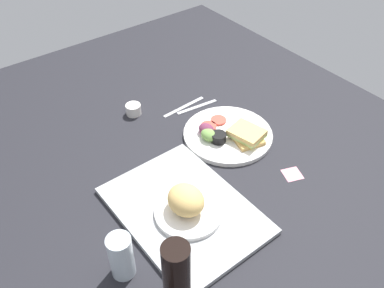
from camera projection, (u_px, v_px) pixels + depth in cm
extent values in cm
cube|color=black|center=(203.00, 156.00, 138.47)|extent=(190.00, 150.00, 3.00)
cube|color=#9EA0A3|center=(184.00, 210.00, 118.01)|extent=(45.30, 33.41, 1.60)
cylinder|color=white|center=(189.00, 212.00, 115.68)|extent=(19.33, 19.33, 1.40)
ellipsoid|color=#DBB266|center=(186.00, 200.00, 112.99)|extent=(11.23, 9.70, 7.66)
cylinder|color=white|center=(228.00, 134.00, 143.22)|extent=(30.90, 30.90, 1.60)
cube|color=tan|center=(246.00, 137.00, 139.81)|extent=(12.84, 11.37, 1.40)
cube|color=#B2C66B|center=(246.00, 135.00, 139.02)|extent=(12.62, 11.07, 1.00)
cube|color=#DBB266|center=(247.00, 132.00, 138.22)|extent=(12.76, 11.27, 1.40)
cylinder|color=#D14738|center=(218.00, 120.00, 147.26)|extent=(5.60, 5.60, 0.80)
cylinder|color=#D14738|center=(209.00, 126.00, 144.73)|extent=(5.60, 5.60, 0.80)
cylinder|color=black|center=(218.00, 137.00, 138.77)|extent=(5.20, 5.20, 3.00)
cylinder|color=#EFEACC|center=(218.00, 134.00, 138.04)|extent=(4.26, 4.26, 0.60)
ellipsoid|color=#729E4C|center=(209.00, 135.00, 139.03)|extent=(6.00, 4.80, 3.60)
ellipsoid|color=#6B2D47|center=(206.00, 129.00, 141.25)|extent=(6.00, 4.80, 3.60)
cylinder|color=silver|center=(121.00, 256.00, 99.77)|extent=(6.14, 6.14, 13.39)
cylinder|color=black|center=(177.00, 278.00, 90.68)|extent=(6.40, 6.40, 22.04)
cylinder|color=silver|center=(133.00, 109.00, 152.11)|extent=(5.60, 5.60, 4.00)
cube|color=#B7B7BC|center=(197.00, 107.00, 156.38)|extent=(3.53, 17.04, 0.50)
cube|color=#B7B7BC|center=(184.00, 107.00, 156.34)|extent=(2.50, 19.05, 0.50)
cube|color=pink|center=(292.00, 174.00, 129.82)|extent=(7.23, 7.23, 0.12)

